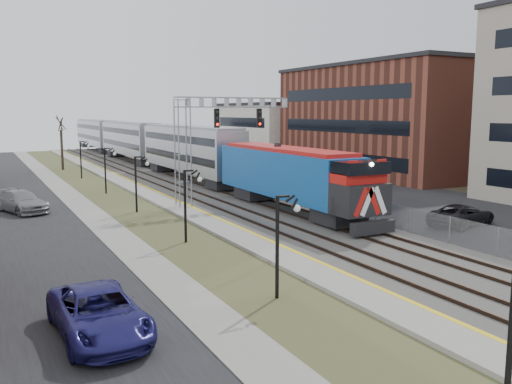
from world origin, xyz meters
TOP-DOWN VIEW (x-y plane):
  - street_west at (-11.50, 35.00)m, footprint 7.00×120.00m
  - sidewalk at (-7.00, 35.00)m, footprint 2.00×120.00m
  - grass_median at (-4.00, 35.00)m, footprint 4.00×120.00m
  - platform at (-1.00, 35.00)m, footprint 2.00×120.00m
  - ballast_bed at (4.00, 35.00)m, footprint 8.00×120.00m
  - parking_lot at (16.00, 35.00)m, footprint 16.00×120.00m
  - platform_edge at (-0.12, 35.00)m, footprint 0.24×120.00m
  - track_near at (2.00, 35.00)m, footprint 1.58×120.00m
  - track_far at (5.50, 35.00)m, footprint 1.58×120.00m
  - train at (5.50, 58.39)m, footprint 3.00×85.85m
  - signal_gantry at (1.22, 27.99)m, footprint 9.00×1.07m
  - lampposts at (-4.00, 18.29)m, footprint 0.14×62.14m
  - fence at (8.20, 35.00)m, footprint 0.04×120.00m
  - buildings_east at (30.00, 31.18)m, footprint 16.00×76.00m
  - car_lot_c at (12.69, 14.21)m, footprint 5.24×3.17m
  - car_lot_d at (12.91, 25.99)m, footprint 5.55×3.74m
  - car_lot_e at (10.56, 34.62)m, footprint 4.97×3.39m
  - car_street_a at (-10.69, 7.59)m, footprint 2.69×5.46m
  - car_street_b at (-11.17, 31.89)m, footprint 3.80×5.61m

SIDE VIEW (x-z plane):
  - street_west at x=-11.50m, z-range 0.00..0.04m
  - parking_lot at x=16.00m, z-range 0.00..0.04m
  - grass_median at x=-4.00m, z-range 0.00..0.06m
  - sidewalk at x=-7.00m, z-range 0.00..0.08m
  - ballast_bed at x=4.00m, z-range 0.00..0.20m
  - platform at x=-1.00m, z-range 0.00..0.24m
  - platform_edge at x=-0.12m, z-range 0.24..0.25m
  - track_near at x=2.00m, z-range 0.20..0.35m
  - track_far at x=5.50m, z-range 0.20..0.35m
  - car_lot_c at x=12.69m, z-range 0.00..1.36m
  - car_street_a at x=-10.69m, z-range 0.00..1.49m
  - car_lot_d at x=12.91m, z-range 0.00..1.49m
  - car_street_b at x=-11.17m, z-range 0.00..1.51m
  - car_lot_e at x=10.56m, z-range 0.00..1.57m
  - fence at x=8.20m, z-range 0.00..1.60m
  - lampposts at x=-4.00m, z-range 0.00..4.00m
  - train at x=5.50m, z-range 0.26..5.58m
  - signal_gantry at x=1.22m, z-range 1.51..9.66m
  - buildings_east at x=30.00m, z-range -1.19..13.81m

